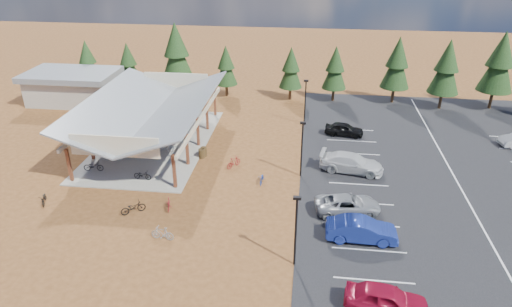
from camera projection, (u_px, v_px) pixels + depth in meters
name	position (u px, v px, depth m)	size (l,w,h in m)	color
ground	(241.00, 183.00, 39.18)	(140.00, 140.00, 0.00)	#5B3418
asphalt_lot	(456.00, 179.00, 39.84)	(27.00, 44.00, 0.04)	black
concrete_pad	(155.00, 143.00, 46.48)	(10.60, 18.60, 0.10)	gray
bike_pavilion	(151.00, 108.00, 44.82)	(11.65, 19.40, 4.97)	brown
outbuilding	(73.00, 86.00, 56.93)	(11.00, 7.00, 3.90)	#ADA593
lamp_post_0	(296.00, 226.00, 28.42)	(0.50, 0.25, 5.14)	black
lamp_post_1	(302.00, 145.00, 39.11)	(0.50, 0.25, 5.14)	black
lamp_post_2	(305.00, 99.00, 49.80)	(0.50, 0.25, 5.14)	black
trash_bin_0	(204.00, 152.00, 43.76)	(0.60, 0.60, 0.90)	#433018
trash_bin_1	(202.00, 154.00, 43.40)	(0.60, 0.60, 0.90)	#433018
pine_0	(87.00, 60.00, 60.23)	(2.91, 2.91, 6.77)	#382314
pine_1	(128.00, 62.00, 59.52)	(2.85, 2.85, 6.63)	#382314
pine_2	(176.00, 52.00, 57.34)	(4.08, 4.08, 9.50)	#382314
pine_3	(226.00, 66.00, 58.12)	(2.84, 2.84, 6.61)	#382314
pine_4	(291.00, 68.00, 56.83)	(2.90, 2.90, 6.75)	#382314
pine_5	(335.00, 68.00, 56.26)	(3.01, 3.01, 7.02)	#382314
pine_6	(397.00, 63.00, 55.39)	(3.55, 3.55, 8.26)	#382314
pine_7	(447.00, 67.00, 53.37)	(3.62, 3.62, 8.44)	#382314
pine_8	(500.00, 62.00, 53.15)	(4.02, 4.02, 9.38)	#382314
bike_0	(93.00, 166.00, 40.84)	(0.62, 1.79, 0.94)	black
bike_1	(114.00, 156.00, 42.70)	(0.43, 1.51, 0.91)	#9C9FA4
bike_2	(133.00, 125.00, 49.54)	(0.54, 1.55, 0.82)	navy
bike_3	(146.00, 122.00, 50.15)	(0.51, 1.79, 1.08)	maroon
bike_4	(142.00, 175.00, 39.46)	(0.55, 1.59, 0.83)	black
bike_5	(165.00, 147.00, 44.23)	(0.52, 1.85, 1.11)	gray
bike_6	(176.00, 129.00, 48.41)	(0.61, 1.75, 0.92)	#184A8C
bike_7	(185.00, 112.00, 52.69)	(0.52, 1.84, 1.11)	maroon
bike_8	(44.00, 199.00, 36.14)	(0.58, 1.65, 0.87)	black
bike_11	(169.00, 204.00, 35.45)	(0.42, 1.48, 0.89)	maroon
bike_12	(133.00, 207.00, 34.88)	(0.66, 1.90, 1.00)	black
bike_13	(162.00, 233.00, 31.88)	(0.48, 1.71, 1.02)	gray
bike_14	(262.00, 179.00, 39.10)	(0.54, 1.54, 0.81)	navy
bike_15	(234.00, 162.00, 41.67)	(0.48, 1.70, 1.02)	maroon
car_0	(386.00, 299.00, 25.76)	(1.88, 4.67, 1.59)	maroon
car_1	(362.00, 230.00, 31.67)	(1.72, 4.93, 1.62)	navy
car_2	(348.00, 204.00, 34.82)	(2.31, 5.01, 1.39)	gray
car_3	(351.00, 163.00, 40.77)	(2.29, 5.64, 1.64)	silver
car_4	(344.00, 129.00, 48.02)	(1.61, 4.01, 1.37)	black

